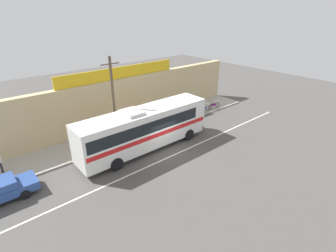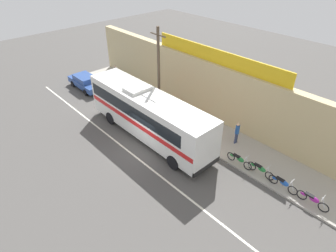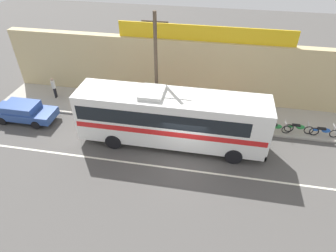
{
  "view_description": "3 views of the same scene",
  "coord_description": "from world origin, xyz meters",
  "px_view_note": "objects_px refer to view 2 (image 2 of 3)",
  "views": [
    {
      "loc": [
        -11.98,
        -14.36,
        11.02
      ],
      "look_at": [
        1.1,
        1.04,
        1.71
      ],
      "focal_mm": 27.48,
      "sensor_mm": 36.0,
      "label": 1
    },
    {
      "loc": [
        13.2,
        -9.54,
        12.87
      ],
      "look_at": [
        0.79,
        1.88,
        1.63
      ],
      "focal_mm": 30.22,
      "sensor_mm": 36.0,
      "label": 2
    },
    {
      "loc": [
        1.47,
        -12.91,
        12.29
      ],
      "look_at": [
        -1.24,
        1.73,
        1.17
      ],
      "focal_mm": 31.0,
      "sensor_mm": 36.0,
      "label": 3
    }
  ],
  "objects_px": {
    "parked_car": "(86,82)",
    "pedestrian_far_right": "(158,95)",
    "pedestrian_by_curb": "(237,131)",
    "motorcycle_purple": "(239,159)",
    "pedestrian_near_shop": "(116,72)",
    "utility_pole": "(159,74)",
    "motorcycle_blue": "(283,183)",
    "motorcycle_green": "(312,199)",
    "intercity_bus": "(148,113)",
    "motorcycle_orange": "(260,169)"
  },
  "relations": [
    {
      "from": "parked_car",
      "to": "pedestrian_far_right",
      "type": "bearing_deg",
      "value": 20.87
    },
    {
      "from": "pedestrian_by_curb",
      "to": "pedestrian_far_right",
      "type": "height_order",
      "value": "pedestrian_far_right"
    },
    {
      "from": "motorcycle_purple",
      "to": "pedestrian_near_shop",
      "type": "distance_m",
      "value": 16.94
    },
    {
      "from": "parked_car",
      "to": "pedestrian_near_shop",
      "type": "height_order",
      "value": "pedestrian_near_shop"
    },
    {
      "from": "utility_pole",
      "to": "motorcycle_blue",
      "type": "height_order",
      "value": "utility_pole"
    },
    {
      "from": "pedestrian_far_right",
      "to": "motorcycle_green",
      "type": "bearing_deg",
      "value": -4.75
    },
    {
      "from": "utility_pole",
      "to": "pedestrian_near_shop",
      "type": "distance_m",
      "value": 9.24
    },
    {
      "from": "motorcycle_green",
      "to": "utility_pole",
      "type": "bearing_deg",
      "value": -179.76
    },
    {
      "from": "motorcycle_blue",
      "to": "motorcycle_green",
      "type": "relative_size",
      "value": 1.01
    },
    {
      "from": "intercity_bus",
      "to": "motorcycle_orange",
      "type": "bearing_deg",
      "value": 16.04
    },
    {
      "from": "motorcycle_blue",
      "to": "motorcycle_green",
      "type": "distance_m",
      "value": 1.78
    },
    {
      "from": "motorcycle_blue",
      "to": "pedestrian_far_right",
      "type": "bearing_deg",
      "value": 174.33
    },
    {
      "from": "utility_pole",
      "to": "motorcycle_orange",
      "type": "distance_m",
      "value": 10.3
    },
    {
      "from": "parked_car",
      "to": "motorcycle_blue",
      "type": "relative_size",
      "value": 2.39
    },
    {
      "from": "pedestrian_near_shop",
      "to": "pedestrian_by_curb",
      "type": "bearing_deg",
      "value": 1.11
    },
    {
      "from": "motorcycle_orange",
      "to": "pedestrian_near_shop",
      "type": "height_order",
      "value": "pedestrian_near_shop"
    },
    {
      "from": "intercity_bus",
      "to": "motorcycle_purple",
      "type": "distance_m",
      "value": 7.35
    },
    {
      "from": "motorcycle_green",
      "to": "pedestrian_near_shop",
      "type": "xyz_separation_m",
      "value": [
        -21.72,
        1.38,
        0.59
      ]
    },
    {
      "from": "pedestrian_near_shop",
      "to": "pedestrian_far_right",
      "type": "xyz_separation_m",
      "value": [
        7.08,
        -0.17,
        0.01
      ]
    },
    {
      "from": "pedestrian_by_curb",
      "to": "pedestrian_far_right",
      "type": "distance_m",
      "value": 8.2
    },
    {
      "from": "utility_pole",
      "to": "motorcycle_blue",
      "type": "xyz_separation_m",
      "value": [
        11.29,
        -0.01,
        -3.47
      ]
    },
    {
      "from": "parked_car",
      "to": "pedestrian_by_curb",
      "type": "xyz_separation_m",
      "value": [
        16.03,
        3.45,
        0.43
      ]
    },
    {
      "from": "intercity_bus",
      "to": "motorcycle_orange",
      "type": "xyz_separation_m",
      "value": [
        8.35,
        2.4,
        -1.5
      ]
    },
    {
      "from": "motorcycle_green",
      "to": "pedestrian_by_curb",
      "type": "xyz_separation_m",
      "value": [
        -6.45,
        1.68,
        0.6
      ]
    },
    {
      "from": "utility_pole",
      "to": "pedestrian_by_curb",
      "type": "xyz_separation_m",
      "value": [
        6.62,
        1.73,
        -2.87
      ]
    },
    {
      "from": "pedestrian_near_shop",
      "to": "pedestrian_by_curb",
      "type": "height_order",
      "value": "pedestrian_by_curb"
    },
    {
      "from": "parked_car",
      "to": "intercity_bus",
      "type": "bearing_deg",
      "value": -3.19
    },
    {
      "from": "pedestrian_near_shop",
      "to": "motorcycle_orange",
      "type": "bearing_deg",
      "value": -4.22
    },
    {
      "from": "motorcycle_purple",
      "to": "pedestrian_far_right",
      "type": "height_order",
      "value": "pedestrian_far_right"
    },
    {
      "from": "utility_pole",
      "to": "motorcycle_green",
      "type": "relative_size",
      "value": 4.04
    },
    {
      "from": "parked_car",
      "to": "pedestrian_by_curb",
      "type": "relative_size",
      "value": 2.58
    },
    {
      "from": "motorcycle_green",
      "to": "pedestrian_near_shop",
      "type": "distance_m",
      "value": 21.77
    },
    {
      "from": "motorcycle_orange",
      "to": "pedestrian_near_shop",
      "type": "distance_m",
      "value": 18.41
    },
    {
      "from": "motorcycle_blue",
      "to": "utility_pole",
      "type": "bearing_deg",
      "value": 179.97
    },
    {
      "from": "parked_car",
      "to": "pedestrian_near_shop",
      "type": "bearing_deg",
      "value": 76.52
    },
    {
      "from": "motorcycle_purple",
      "to": "motorcycle_blue",
      "type": "bearing_deg",
      "value": 2.29
    },
    {
      "from": "pedestrian_near_shop",
      "to": "parked_car",
      "type": "bearing_deg",
      "value": -103.48
    },
    {
      "from": "motorcycle_purple",
      "to": "motorcycle_blue",
      "type": "relative_size",
      "value": 1.03
    },
    {
      "from": "motorcycle_purple",
      "to": "motorcycle_green",
      "type": "distance_m",
      "value": 4.87
    },
    {
      "from": "intercity_bus",
      "to": "motorcycle_orange",
      "type": "height_order",
      "value": "intercity_bus"
    },
    {
      "from": "motorcycle_purple",
      "to": "pedestrian_by_curb",
      "type": "height_order",
      "value": "pedestrian_by_curb"
    },
    {
      "from": "parked_car",
      "to": "motorcycle_orange",
      "type": "distance_m",
      "value": 19.19
    },
    {
      "from": "utility_pole",
      "to": "pedestrian_far_right",
      "type": "height_order",
      "value": "utility_pole"
    },
    {
      "from": "utility_pole",
      "to": "motorcycle_orange",
      "type": "bearing_deg",
      "value": 0.5
    },
    {
      "from": "motorcycle_blue",
      "to": "pedestrian_near_shop",
      "type": "xyz_separation_m",
      "value": [
        -19.94,
        1.44,
        0.59
      ]
    },
    {
      "from": "intercity_bus",
      "to": "motorcycle_purple",
      "type": "height_order",
      "value": "intercity_bus"
    },
    {
      "from": "pedestrian_by_curb",
      "to": "motorcycle_blue",
      "type": "bearing_deg",
      "value": -20.42
    },
    {
      "from": "pedestrian_near_shop",
      "to": "pedestrian_far_right",
      "type": "distance_m",
      "value": 7.08
    },
    {
      "from": "parked_car",
      "to": "utility_pole",
      "type": "bearing_deg",
      "value": 10.33
    },
    {
      "from": "pedestrian_far_right",
      "to": "motorcycle_orange",
      "type": "bearing_deg",
      "value": -6.01
    }
  ]
}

